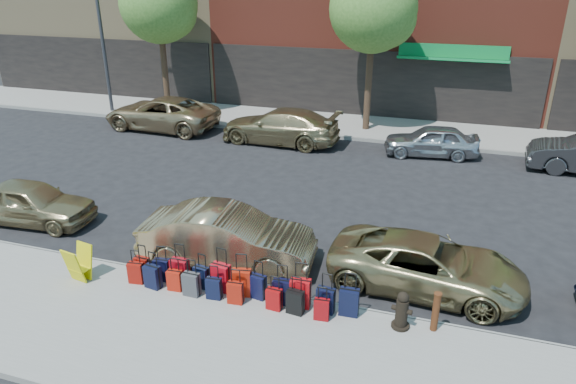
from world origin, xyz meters
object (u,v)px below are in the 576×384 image
(suitcase_front_5, at_px, (242,282))
(car_far_2, at_px, (431,141))
(streetlight, at_px, (103,22))
(display_rack, at_px, (79,264))
(car_near_0, at_px, (31,202))
(tree_left, at_px, (161,6))
(car_near_2, at_px, (427,265))
(car_far_1, at_px, (280,126))
(tree_center, at_px, (376,11))
(car_far_0, at_px, (161,113))
(bollard, at_px, (436,311))
(fire_hydrant, at_px, (402,311))
(car_near_1, at_px, (227,237))

(suitcase_front_5, bearing_deg, car_far_2, 61.91)
(streetlight, relative_size, display_rack, 9.06)
(display_rack, height_order, car_near_0, car_near_0)
(tree_left, height_order, display_rack, tree_left)
(streetlight, height_order, car_near_2, streetlight)
(streetlight, bearing_deg, car_far_1, -12.05)
(tree_center, bearing_deg, car_far_1, -140.82)
(tree_left, relative_size, car_near_2, 1.58)
(suitcase_front_5, distance_m, car_far_0, 14.85)
(tree_left, relative_size, car_far_1, 1.39)
(bollard, relative_size, car_far_0, 0.16)
(car_far_0, height_order, car_far_2, car_far_0)
(car_near_0, relative_size, car_near_2, 0.84)
(bollard, relative_size, car_near_2, 0.20)
(suitcase_front_5, distance_m, bollard, 4.29)
(car_near_0, distance_m, car_far_0, 10.11)
(fire_hydrant, bearing_deg, display_rack, -163.33)
(streetlight, bearing_deg, tree_left, 13.39)
(streetlight, distance_m, fire_hydrant, 21.82)
(display_rack, height_order, car_far_2, car_far_2)
(fire_hydrant, relative_size, car_near_0, 0.22)
(bollard, xyz_separation_m, car_near_1, (-5.28, 1.41, 0.13))
(tree_center, distance_m, car_near_1, 13.75)
(tree_left, height_order, tree_center, same)
(car_far_1, bearing_deg, display_rack, -2.42)
(fire_hydrant, bearing_deg, car_far_0, 149.42)
(tree_center, relative_size, streetlight, 0.91)
(tree_left, relative_size, car_far_2, 1.93)
(streetlight, xyz_separation_m, car_near_2, (16.87, -11.79, -4.02))
(bollard, height_order, display_rack, bollard)
(car_near_1, height_order, car_far_0, car_far_0)
(tree_center, bearing_deg, display_rack, -106.87)
(car_near_0, relative_size, car_near_1, 0.86)
(tree_center, distance_m, suitcase_front_5, 15.14)
(car_near_0, distance_m, car_near_1, 6.59)
(streetlight, distance_m, car_near_0, 13.53)
(car_near_0, distance_m, car_far_1, 10.72)
(bollard, xyz_separation_m, car_near_2, (-0.29, 1.77, 0.02))
(car_near_2, relative_size, car_far_0, 0.84)
(car_near_0, bearing_deg, tree_left, 6.38)
(tree_center, relative_size, car_far_0, 1.32)
(suitcase_front_5, relative_size, bollard, 1.16)
(tree_center, bearing_deg, car_near_1, -96.89)
(fire_hydrant, height_order, car_near_2, car_near_2)
(bollard, height_order, car_far_0, car_far_0)
(tree_left, bearing_deg, car_near_0, -79.25)
(car_near_1, bearing_deg, car_far_1, 5.44)
(car_far_1, xyz_separation_m, car_far_2, (6.44, 0.25, -0.12))
(car_far_1, bearing_deg, car_near_0, -23.21)
(car_far_0, bearing_deg, car_far_1, 89.15)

